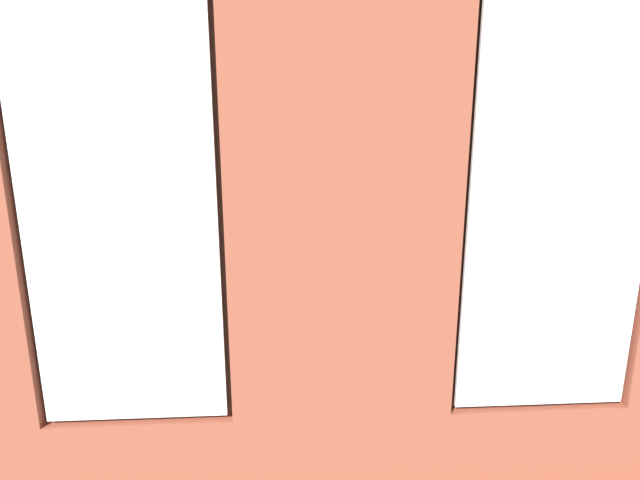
# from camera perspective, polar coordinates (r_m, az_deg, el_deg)

# --- Properties ---
(ground_plane) EXTENTS (6.86, 5.78, 0.10)m
(ground_plane) POSITION_cam_1_polar(r_m,az_deg,el_deg) (5.85, -0.37, -9.91)
(ground_plane) COLOR brown
(brick_wall_with_windows) EXTENTS (6.26, 0.30, 3.23)m
(brick_wall_with_windows) POSITION_cam_1_polar(r_m,az_deg,el_deg) (2.92, 2.34, -2.07)
(brick_wall_with_windows) COLOR brown
(brick_wall_with_windows) RESTS_ON ground_plane
(couch_by_window) EXTENTS (1.82, 0.87, 0.80)m
(couch_by_window) POSITION_cam_1_polar(r_m,az_deg,el_deg) (4.03, 0.91, -16.33)
(couch_by_window) COLOR black
(couch_by_window) RESTS_ON ground_plane
(couch_left) EXTENTS (0.90, 1.83, 0.80)m
(couch_left) POSITION_cam_1_polar(r_m,az_deg,el_deg) (6.32, 22.27, -5.40)
(couch_left) COLOR black
(couch_left) RESTS_ON ground_plane
(coffee_table) EXTENTS (1.31, 0.88, 0.44)m
(coffee_table) POSITION_cam_1_polar(r_m,az_deg,el_deg) (5.72, 0.01, -5.71)
(coffee_table) COLOR #A87547
(coffee_table) RESTS_ON ground_plane
(cup_ceramic) EXTENTS (0.07, 0.07, 0.08)m
(cup_ceramic) POSITION_cam_1_polar(r_m,az_deg,el_deg) (5.57, 1.11, -5.29)
(cup_ceramic) COLOR silver
(cup_ceramic) RESTS_ON coffee_table
(remote_black) EXTENTS (0.15, 0.16, 0.02)m
(remote_black) POSITION_cam_1_polar(r_m,az_deg,el_deg) (5.87, 3.43, -4.50)
(remote_black) COLOR black
(remote_black) RESTS_ON coffee_table
(remote_gray) EXTENTS (0.17, 0.13, 0.02)m
(remote_gray) POSITION_cam_1_polar(r_m,az_deg,el_deg) (5.70, 0.01, -5.11)
(remote_gray) COLOR #59595B
(remote_gray) RESTS_ON coffee_table
(remote_silver) EXTENTS (0.14, 0.17, 0.02)m
(remote_silver) POSITION_cam_1_polar(r_m,az_deg,el_deg) (5.56, -3.95, -5.67)
(remote_silver) COLOR #B2B2B7
(remote_silver) RESTS_ON coffee_table
(media_console) EXTENTS (0.98, 0.42, 0.57)m
(media_console) POSITION_cam_1_polar(r_m,az_deg,el_deg) (6.68, -25.31, -5.08)
(media_console) COLOR black
(media_console) RESTS_ON ground_plane
(tv_flatscreen) EXTENTS (0.97, 0.20, 0.66)m
(tv_flatscreen) POSITION_cam_1_polar(r_m,az_deg,el_deg) (6.50, -25.91, 0.04)
(tv_flatscreen) COLOR black
(tv_flatscreen) RESTS_ON media_console
(papasan_chair) EXTENTS (1.03, 1.03, 0.67)m
(papasan_chair) POSITION_cam_1_polar(r_m,az_deg,el_deg) (7.31, -2.65, -0.66)
(papasan_chair) COLOR olive
(papasan_chair) RESTS_ON ground_plane
(potted_plant_near_tv) EXTENTS (0.65, 0.65, 1.07)m
(potted_plant_near_tv) POSITION_cam_1_polar(r_m,az_deg,el_deg) (5.52, -23.96, -4.43)
(potted_plant_near_tv) COLOR beige
(potted_plant_near_tv) RESTS_ON ground_plane
(potted_plant_mid_room_small) EXTENTS (0.24, 0.24, 0.46)m
(potted_plant_mid_room_small) POSITION_cam_1_polar(r_m,az_deg,el_deg) (6.47, 9.44, -4.29)
(potted_plant_mid_room_small) COLOR beige
(potted_plant_mid_room_small) RESTS_ON ground_plane
(potted_plant_by_left_couch) EXTENTS (0.41, 0.41, 0.58)m
(potted_plant_by_left_couch) POSITION_cam_1_polar(r_m,az_deg,el_deg) (7.34, 15.01, -1.40)
(potted_plant_by_left_couch) COLOR gray
(potted_plant_by_left_couch) RESTS_ON ground_plane
(potted_plant_foreground_right) EXTENTS (0.81, 0.86, 1.07)m
(potted_plant_foreground_right) POSITION_cam_1_polar(r_m,az_deg,el_deg) (7.66, -20.01, 0.54)
(potted_plant_foreground_right) COLOR brown
(potted_plant_foreground_right) RESTS_ON ground_plane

